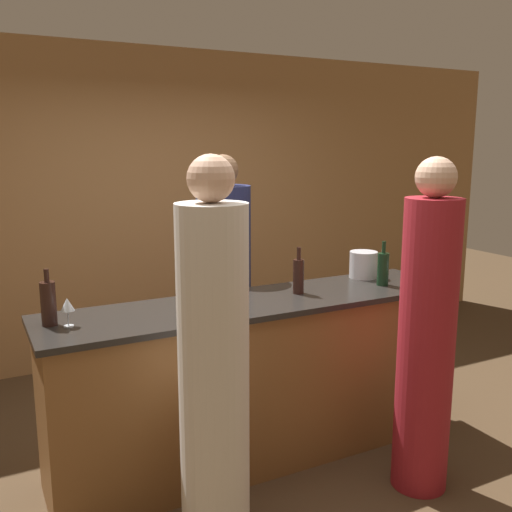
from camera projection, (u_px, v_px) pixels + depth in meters
name	position (u px, v px, depth m)	size (l,w,h in m)	color
ground_plane	(259.00, 455.00, 3.64)	(14.00, 14.00, 0.00)	#4C3823
back_wall	(153.00, 206.00, 5.20)	(8.00, 0.06, 2.80)	#A37547
bar_counter	(259.00, 379.00, 3.55)	(2.63, 0.62, 1.03)	brown
bartender	(224.00, 297.00, 4.10)	(0.38, 0.38, 1.89)	#1E234C
guest_0	(426.00, 338.00, 3.16)	(0.31, 0.31, 1.89)	maroon
guest_1	(214.00, 377.00, 2.63)	(0.33, 0.33, 1.91)	silver
wine_bottle_0	(48.00, 303.00, 2.94)	(0.08, 0.08, 0.30)	black
wine_bottle_1	(383.00, 268.00, 3.79)	(0.08, 0.08, 0.30)	black
wine_bottle_2	(298.00, 275.00, 3.58)	(0.07, 0.07, 0.30)	black
ice_bucket	(363.00, 265.00, 4.01)	(0.19, 0.19, 0.19)	silver
wine_glass_0	(189.00, 300.00, 3.01)	(0.07, 0.07, 0.15)	silver
wine_glass_1	(67.00, 305.00, 2.92)	(0.07, 0.07, 0.15)	silver
wine_glass_2	(414.00, 271.00, 3.73)	(0.07, 0.07, 0.15)	silver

